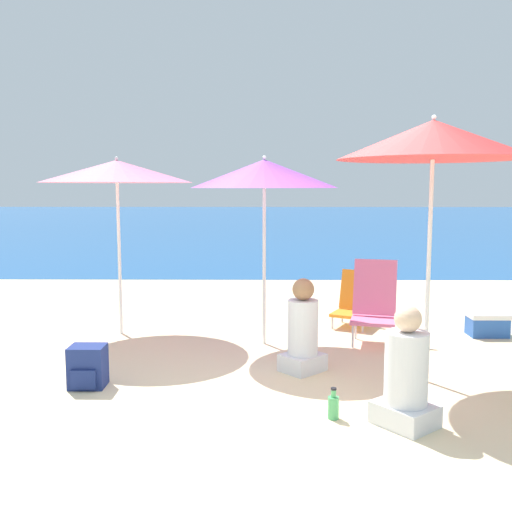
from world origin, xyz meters
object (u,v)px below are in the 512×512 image
Objects in this scene: beach_umbrella_pink at (117,172)px; water_bottle at (333,407)px; beach_chair_orange at (355,301)px; person_seated_far at (406,376)px; beach_umbrella_red at (433,140)px; backpack_navy at (88,367)px; cooler_box at (487,324)px; person_seated_near at (303,332)px; beach_umbrella_purple at (264,174)px; beach_chair_pink at (374,302)px.

water_bottle is (2.18, -2.46, -1.79)m from beach_umbrella_pink.
person_seated_far is at bearing -65.86° from beach_chair_orange.
beach_umbrella_pink is 3.50m from beach_umbrella_red.
person_seated_far reaches higher than backpack_navy.
beach_umbrella_red is at bearing 27.38° from person_seated_far.
person_seated_far is at bearing -113.47° from beach_umbrella_red.
beach_umbrella_red is at bearing 42.55° from water_bottle.
cooler_box is at bearing -0.78° from beach_umbrella_pink.
water_bottle is (0.15, -1.11, -0.28)m from person_seated_near.
person_seated_far reaches higher than person_seated_near.
beach_umbrella_purple is at bearing 139.61° from beach_umbrella_red.
beach_chair_pink is at bearing 4.70° from beach_umbrella_purple.
beach_umbrella_pink is 3.74m from water_bottle.
person_seated_near reaches higher than beach_chair_orange.
beach_umbrella_purple reaches higher than person_seated_near.
beach_umbrella_pink is 4.71× the size of cooler_box.
beach_chair_pink is 1.42m from cooler_box.
beach_chair_pink reaches higher than beach_chair_orange.
beach_umbrella_red reaches higher than beach_chair_pink.
person_seated_near reaches higher than water_bottle.
person_seated_near is 2.58m from cooler_box.
beach_chair_pink is (1.22, 0.10, -1.39)m from beach_umbrella_purple.
beach_chair_orange is at bearing 113.76° from person_seated_near.
beach_umbrella_pink reaches higher than beach_chair_orange.
person_seated_far is at bearing -122.02° from cooler_box.
beach_umbrella_red is at bearing -55.60° from beach_chair_orange.
beach_chair_pink is at bearing 71.68° from water_bottle.
beach_umbrella_pink is 3.24m from beach_chair_pink.
beach_umbrella_pink is at bearing 95.01° from backpack_navy.
beach_umbrella_pink is at bearing 179.22° from cooler_box.
beach_umbrella_red is (1.42, -1.21, 0.25)m from beach_umbrella_purple.
beach_chair_pink reaches higher than person_seated_far.
beach_umbrella_purple is at bearing 103.95° from water_bottle.
cooler_box is at bearing 23.08° from backpack_navy.
person_seated_near is 2.43× the size of backpack_navy.
beach_umbrella_pink is 8.67× the size of water_bottle.
person_seated_near is at bearing -33.70° from beach_umbrella_pink.
person_seated_near is 0.99× the size of person_seated_far.
beach_umbrella_red is at bearing -67.19° from beach_chair_pink.
backpack_navy is at bearing -84.99° from beach_umbrella_pink.
person_seated_near is at bearing -86.95° from beach_chair_orange.
beach_umbrella_pink is at bearing 131.55° from water_bottle.
beach_umbrella_purple reaches higher than cooler_box.
person_seated_far is 0.58m from water_bottle.
beach_umbrella_purple reaches higher than backpack_navy.
beach_chair_orange is at bearing 48.47° from person_seated_far.
water_bottle is at bearing -48.45° from beach_umbrella_pink.
cooler_box is (1.36, 0.26, -0.32)m from beach_chair_pink.
beach_chair_orange is at bearing 77.80° from water_bottle.
beach_chair_orange is at bearing 110.33° from beach_chair_pink.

